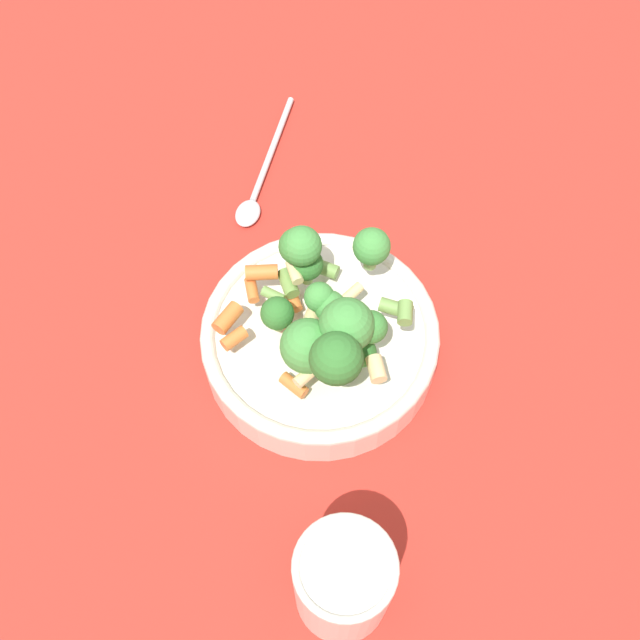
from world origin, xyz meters
The scene contains 5 objects.
ground_plane centered at (0.00, 0.00, 0.00)m, with size 3.00×3.00×0.00m, color #B72D23.
bowl centered at (0.00, 0.00, 0.03)m, with size 0.22×0.22×0.05m.
pasta_salad centered at (0.01, 0.00, 0.09)m, with size 0.16×0.18×0.09m.
cup centered at (0.22, 0.00, 0.06)m, with size 0.08×0.08×0.11m.
spoon centered at (-0.21, -0.05, 0.00)m, with size 0.19×0.08×0.01m.
Camera 1 is at (0.33, -0.03, 0.64)m, focal length 42.00 mm.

